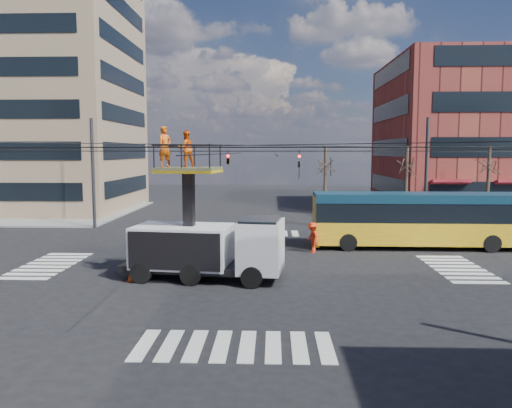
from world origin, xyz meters
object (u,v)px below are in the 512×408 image
object	(u,v)px
utility_truck	(207,231)
traffic_cone	(131,272)
city_bus	(420,218)
worker_ground	(136,252)
flagger	(312,238)

from	to	relation	value
utility_truck	traffic_cone	bearing A→B (deg)	-164.70
city_bus	worker_ground	distance (m)	16.29
utility_truck	city_bus	size ratio (longest dim) A/B	0.59
utility_truck	traffic_cone	size ratio (longest dim) A/B	9.54
utility_truck	worker_ground	world-z (taller)	utility_truck
flagger	city_bus	bearing A→B (deg)	80.82
city_bus	flagger	distance (m)	6.60
flagger	utility_truck	bearing A→B (deg)	-64.34
flagger	traffic_cone	bearing A→B (deg)	-76.27
city_bus	worker_ground	world-z (taller)	city_bus
traffic_cone	worker_ground	xyz separation A→B (m)	(-0.14, 1.31, 0.63)
utility_truck	city_bus	bearing A→B (deg)	40.87
worker_ground	flagger	world-z (taller)	worker_ground
traffic_cone	flagger	size ratio (longest dim) A/B	0.45
city_bus	traffic_cone	bearing A→B (deg)	-150.65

